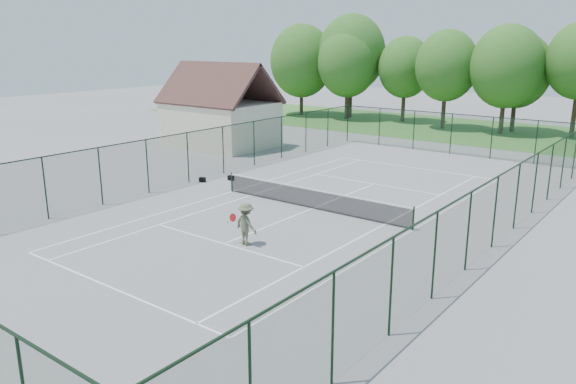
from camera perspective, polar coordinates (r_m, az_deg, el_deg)
name	(u,v)px	position (r m, az deg, el deg)	size (l,w,h in m)	color
ground	(312,209)	(28.35, 2.46, -1.70)	(140.00, 140.00, 0.00)	gray
grass_far	(500,133)	(55.13, 20.75, 5.58)	(80.00, 16.00, 0.01)	#417B2E
court_lines	(312,209)	(28.34, 2.46, -1.69)	(11.05, 23.85, 0.01)	white
tennis_net	(312,198)	(28.19, 2.47, -0.58)	(11.08, 0.08, 1.10)	black
fence_enclosure	(312,179)	(27.94, 2.49, 1.36)	(18.05, 36.05, 3.02)	#193D24
utility_building	(220,107)	(45.39, -6.93, 8.57)	(8.60, 6.27, 6.63)	beige
tree_line_far	(507,67)	(54.57, 21.34, 11.78)	(39.40, 6.40, 9.70)	#3D2A20
sports_bag_a	(202,180)	(34.01, -8.69, 1.24)	(0.36, 0.22, 0.29)	black
sports_bag_b	(231,178)	(34.24, -5.82, 1.43)	(0.37, 0.23, 0.29)	black
tennis_player	(246,224)	(23.19, -4.29, -3.26)	(1.69, 0.95, 1.80)	#565B40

